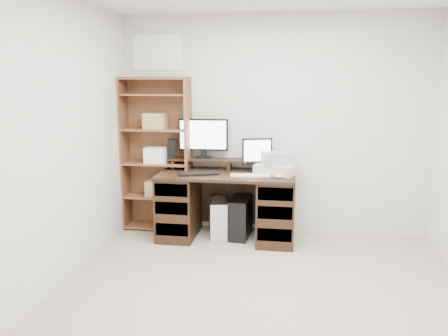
% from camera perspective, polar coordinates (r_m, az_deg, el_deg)
% --- Properties ---
extents(room, '(3.54, 4.04, 2.54)m').
position_cam_1_polar(room, '(3.09, 4.88, 1.91)').
color(room, tan).
rests_on(room, ground).
extents(desk, '(1.50, 0.70, 0.75)m').
position_cam_1_polar(desk, '(4.92, 0.37, -4.79)').
color(desk, black).
rests_on(desk, ground).
extents(riser_shelf, '(1.40, 0.22, 0.12)m').
position_cam_1_polar(riser_shelf, '(5.02, 0.72, 0.85)').
color(riser_shelf, black).
rests_on(riser_shelf, desk).
extents(monitor_wide, '(0.58, 0.16, 0.46)m').
position_cam_1_polar(monitor_wide, '(5.07, -2.73, 4.17)').
color(monitor_wide, black).
rests_on(monitor_wide, riser_shelf).
extents(monitor_small, '(0.33, 0.17, 0.37)m').
position_cam_1_polar(monitor_small, '(4.94, 4.34, 1.93)').
color(monitor_small, black).
rests_on(monitor_small, desk).
extents(speaker, '(0.11, 0.11, 0.22)m').
position_cam_1_polar(speaker, '(5.14, -6.81, 2.56)').
color(speaker, black).
rests_on(speaker, riser_shelf).
extents(keyboard_black, '(0.46, 0.28, 0.02)m').
position_cam_1_polar(keyboard_black, '(4.76, -3.33, -0.74)').
color(keyboard_black, black).
rests_on(keyboard_black, desk).
extents(keyboard_white, '(0.43, 0.17, 0.02)m').
position_cam_1_polar(keyboard_white, '(4.69, 3.40, -0.96)').
color(keyboard_white, white).
rests_on(keyboard_white, desk).
extents(mouse, '(0.09, 0.06, 0.03)m').
position_cam_1_polar(mouse, '(4.63, 7.21, -1.09)').
color(mouse, white).
rests_on(mouse, desk).
extents(printer, '(0.52, 0.46, 0.11)m').
position_cam_1_polar(printer, '(4.83, 6.91, -0.12)').
color(printer, '#B7AEA0').
rests_on(printer, desk).
extents(basket, '(0.36, 0.30, 0.13)m').
position_cam_1_polar(basket, '(4.81, 6.95, 1.28)').
color(basket, '#92969C').
rests_on(basket, printer).
extents(tower_silver, '(0.27, 0.45, 0.42)m').
position_cam_1_polar(tower_silver, '(5.04, -0.79, -6.51)').
color(tower_silver, silver).
rests_on(tower_silver, ground).
extents(tower_black, '(0.23, 0.47, 0.46)m').
position_cam_1_polar(tower_black, '(5.01, 2.22, -6.45)').
color(tower_black, black).
rests_on(tower_black, ground).
extents(bookshelf, '(0.80, 0.30, 1.80)m').
position_cam_1_polar(bookshelf, '(5.20, -8.76, 1.92)').
color(bookshelf, brown).
rests_on(bookshelf, ground).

